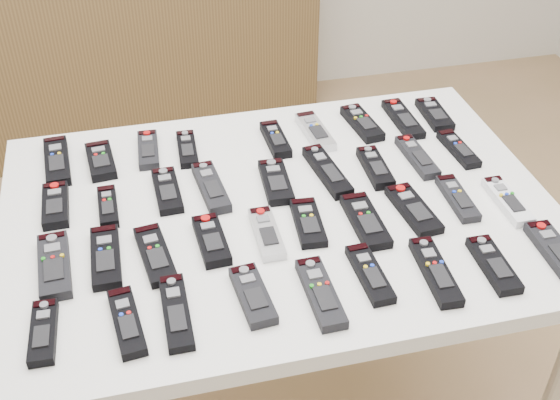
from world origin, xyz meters
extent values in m
cube|color=white|center=(-0.10, 0.01, 0.76)|extent=(1.25, 0.88, 0.04)
cylinder|color=beige|center=(-0.66, 0.39, 0.37)|extent=(0.04, 0.04, 0.74)
cylinder|color=beige|center=(0.47, 0.39, 0.37)|extent=(0.04, 0.04, 0.74)
cube|color=#513C20|center=(-0.30, 1.78, 0.39)|extent=(1.61, 0.64, 0.79)
cube|color=black|center=(-0.59, 0.30, 0.79)|extent=(0.07, 0.20, 0.02)
cube|color=black|center=(-0.49, 0.28, 0.79)|extent=(0.07, 0.15, 0.02)
cube|color=black|center=(-0.37, 0.30, 0.79)|extent=(0.06, 0.16, 0.02)
cube|color=black|center=(-0.27, 0.28, 0.79)|extent=(0.05, 0.15, 0.02)
cube|color=black|center=(-0.05, 0.27, 0.79)|extent=(0.05, 0.16, 0.02)
cube|color=#B7B7BC|center=(0.06, 0.29, 0.79)|extent=(0.07, 0.18, 0.02)
cube|color=black|center=(0.20, 0.30, 0.79)|extent=(0.07, 0.17, 0.02)
cube|color=black|center=(0.31, 0.30, 0.79)|extent=(0.06, 0.19, 0.02)
cube|color=black|center=(0.41, 0.30, 0.79)|extent=(0.06, 0.16, 0.02)
cube|color=black|center=(-0.59, 0.12, 0.79)|extent=(0.06, 0.15, 0.02)
cube|color=black|center=(-0.48, 0.09, 0.79)|extent=(0.04, 0.14, 0.02)
cube|color=black|center=(-0.34, 0.12, 0.79)|extent=(0.06, 0.17, 0.02)
cube|color=black|center=(-0.24, 0.10, 0.79)|extent=(0.07, 0.19, 0.02)
cube|color=black|center=(-0.09, 0.09, 0.79)|extent=(0.07, 0.17, 0.02)
cube|color=black|center=(0.04, 0.10, 0.79)|extent=(0.07, 0.21, 0.02)
cube|color=black|center=(0.16, 0.09, 0.79)|extent=(0.05, 0.16, 0.02)
cube|color=black|center=(0.28, 0.11, 0.79)|extent=(0.05, 0.18, 0.02)
cube|color=black|center=(0.40, 0.12, 0.79)|extent=(0.05, 0.16, 0.02)
cube|color=black|center=(-0.59, -0.09, 0.79)|extent=(0.07, 0.19, 0.02)
cube|color=black|center=(-0.49, -0.08, 0.79)|extent=(0.06, 0.18, 0.02)
cube|color=black|center=(-0.39, -0.10, 0.79)|extent=(0.08, 0.19, 0.02)
cube|color=black|center=(-0.27, -0.08, 0.79)|extent=(0.06, 0.16, 0.02)
cube|color=#B7B7BC|center=(-0.15, -0.09, 0.79)|extent=(0.05, 0.16, 0.02)
cube|color=black|center=(-0.05, -0.07, 0.79)|extent=(0.07, 0.16, 0.02)
cube|color=black|center=(0.07, -0.10, 0.79)|extent=(0.06, 0.18, 0.02)
cube|color=black|center=(0.19, -0.08, 0.79)|extent=(0.08, 0.18, 0.02)
cube|color=black|center=(0.30, -0.07, 0.79)|extent=(0.05, 0.16, 0.02)
cube|color=silver|center=(0.41, -0.10, 0.79)|extent=(0.05, 0.17, 0.02)
cube|color=black|center=(-0.61, -0.27, 0.79)|extent=(0.05, 0.15, 0.02)
cube|color=black|center=(-0.46, -0.28, 0.79)|extent=(0.07, 0.17, 0.02)
cube|color=black|center=(-0.37, -0.27, 0.79)|extent=(0.05, 0.19, 0.02)
cube|color=black|center=(-0.22, -0.27, 0.79)|extent=(0.07, 0.16, 0.02)
cube|color=black|center=(-0.09, -0.29, 0.79)|extent=(0.06, 0.19, 0.02)
cube|color=black|center=(0.02, -0.26, 0.79)|extent=(0.05, 0.17, 0.02)
cube|color=black|center=(0.16, -0.29, 0.79)|extent=(0.06, 0.19, 0.02)
cube|color=black|center=(0.28, -0.29, 0.79)|extent=(0.06, 0.17, 0.02)
cube|color=black|center=(0.42, -0.28, 0.79)|extent=(0.06, 0.18, 0.02)
camera|label=1|loc=(-0.39, -1.22, 1.76)|focal=45.00mm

